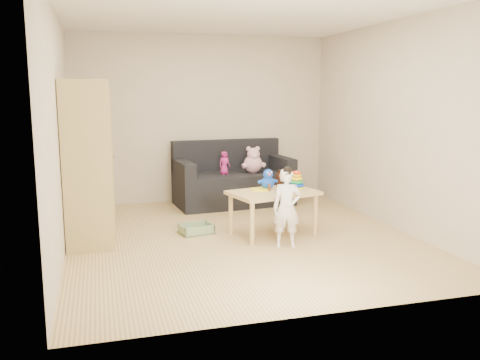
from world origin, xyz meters
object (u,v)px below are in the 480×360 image
object	(u,v)px
wardrobe	(88,162)
toddler	(287,209)
sofa	(234,189)
play_table	(273,213)

from	to	relation	value
wardrobe	toddler	size ratio (longest dim) A/B	2.15
wardrobe	sofa	size ratio (longest dim) A/B	1.05
sofa	toddler	size ratio (longest dim) A/B	2.04
wardrobe	play_table	world-z (taller)	wardrobe
wardrobe	sofa	xyz separation A→B (m)	(2.11, 1.43, -0.68)
sofa	toddler	world-z (taller)	toddler
wardrobe	sofa	bearing A→B (deg)	34.07
wardrobe	play_table	xyz separation A→B (m)	(2.14, -0.34, -0.65)
play_table	wardrobe	bearing A→B (deg)	170.99
play_table	sofa	bearing A→B (deg)	90.84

